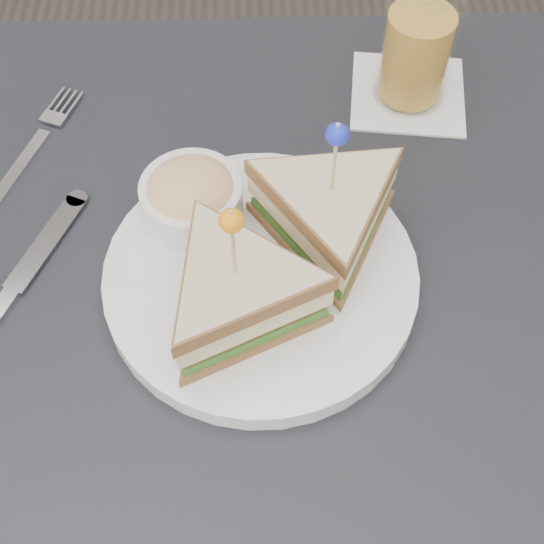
{
  "coord_description": "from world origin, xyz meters",
  "views": [
    {
      "loc": [
        0.0,
        -0.34,
        1.32
      ],
      "look_at": [
        0.01,
        0.01,
        0.8
      ],
      "focal_mm": 50.0,
      "sensor_mm": 36.0,
      "label": 1
    }
  ],
  "objects": [
    {
      "name": "drink_set",
      "position": [
        0.16,
        0.27,
        0.82
      ],
      "size": [
        0.13,
        0.13,
        0.15
      ],
      "rotation": [
        0.0,
        0.0,
        -0.12
      ],
      "color": "white",
      "rests_on": "table"
    },
    {
      "name": "table",
      "position": [
        0.0,
        0.0,
        0.67
      ],
      "size": [
        0.8,
        0.8,
        0.75
      ],
      "color": "black",
      "rests_on": "ground"
    },
    {
      "name": "plate_meal",
      "position": [
        0.01,
        0.03,
        0.79
      ],
      "size": [
        0.32,
        0.3,
        0.16
      ],
      "rotation": [
        0.0,
        0.0,
        -0.09
      ],
      "color": "white",
      "rests_on": "table"
    },
    {
      "name": "ground_plane",
      "position": [
        0.0,
        0.0,
        0.0
      ],
      "size": [
        3.5,
        3.5,
        0.0
      ],
      "primitive_type": "plane",
      "color": "#3F3833"
    },
    {
      "name": "cutlery_fork",
      "position": [
        -0.23,
        0.21,
        0.75
      ],
      "size": [
        0.08,
        0.17,
        0.01
      ],
      "rotation": [
        0.0,
        0.0,
        -0.37
      ],
      "color": "silver",
      "rests_on": "table"
    },
    {
      "name": "cutlery_knife",
      "position": [
        -0.22,
        0.04,
        0.75
      ],
      "size": [
        0.1,
        0.2,
        0.01
      ],
      "rotation": [
        0.0,
        0.0,
        -0.42
      ],
      "color": "#B8BCC4",
      "rests_on": "table"
    }
  ]
}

